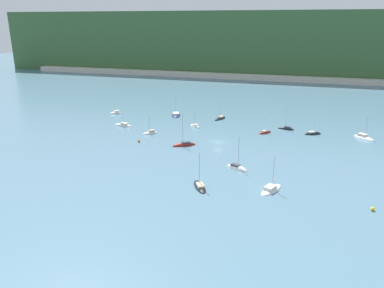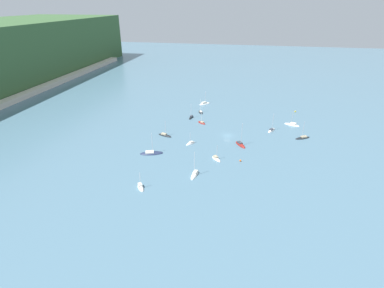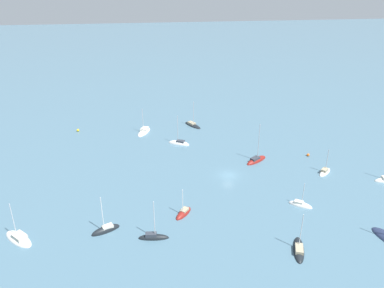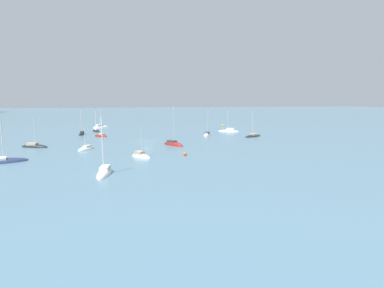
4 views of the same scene
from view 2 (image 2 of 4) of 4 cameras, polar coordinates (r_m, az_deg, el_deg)
The scene contains 17 objects.
ground_plane at distance 131.99m, azimuth 6.78°, elevation 1.60°, with size 600.00×600.00×0.00m, color slate.
sailboat_0 at distance 111.93m, azimuth 4.64°, elevation -2.87°, with size 4.81×4.53×6.62m.
sailboat_1 at distance 150.16m, azimuth 18.52°, elevation 3.50°, with size 5.22×7.62×8.00m.
sailboat_2 at distance 96.82m, azimuth -9.76°, elevation -8.18°, with size 4.95×4.13×6.60m.
sailboat_3 at distance 131.41m, azimuth -5.18°, elevation 1.61°, with size 4.03×7.00×7.72m.
sailboat_4 at distance 140.62m, azimuth 14.89°, elevation 2.48°, with size 6.11×4.25×9.16m.
sailboat_5 at distance 158.59m, azimuth 1.65°, elevation 6.00°, with size 5.54×3.77×8.16m.
sailboat_6 at distance 123.50m, azimuth -0.26°, elevation 0.07°, with size 4.76×4.05×6.00m.
sailboat_7 at distance 144.65m, azimuth 1.86°, elevation 4.01°, with size 4.30×4.78×6.41m.
sailboat_8 at distance 123.96m, azimuth 9.20°, elevation -0.17°, with size 6.75×5.39×10.67m.
sailboat_9 at distance 172.57m, azimuth 2.43°, elevation 7.66°, with size 6.69×6.72×8.06m.
sailboat_10 at distance 151.39m, azimuth -0.16°, elevation 5.06°, with size 5.54×2.04×8.35m.
sailboat_11 at distance 116.76m, azimuth -7.73°, elevation -1.78°, with size 5.75×9.44×9.22m.
sailboat_12 at distance 101.95m, azimuth 0.52°, elevation -5.88°, with size 6.87×2.60×9.85m.
sailboat_13 at distance 136.98m, azimuth 20.32°, elevation 1.07°, with size 5.30×7.16×8.32m.
mooring_buoy_0 at distance 111.44m, azimuth 9.19°, elevation -3.14°, with size 0.71×0.71×0.71m.
mooring_buoy_1 at distance 168.50m, azimuth 19.07°, elevation 5.89°, with size 0.76×0.76×0.76m.
Camera 2 is at (-120.38, -8.42, 53.47)m, focal length 28.00 mm.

